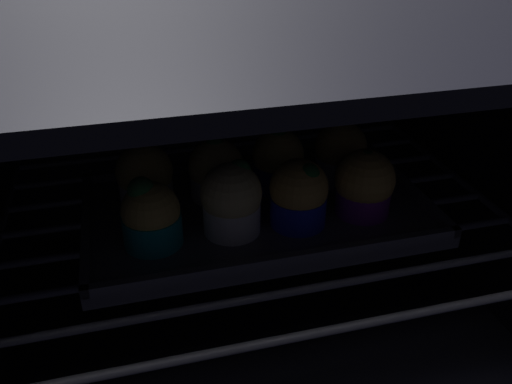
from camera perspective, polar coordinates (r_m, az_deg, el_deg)
oven_cavity at (r=62.00cm, az=-1.24°, el=2.26°), size 59.00×47.00×37.00cm
oven_rack at (r=60.13cm, az=-0.25°, el=-2.43°), size 54.80×42.00×0.80cm
baking_tray at (r=58.71cm, az=-0.00°, el=-2.04°), size 36.40×21.66×2.20cm
muffin_row0_col0 at (r=52.18cm, az=-11.10°, el=-2.52°), size 5.76×5.76×7.21cm
muffin_row0_col1 at (r=52.87cm, az=-2.60°, el=-0.83°), size 6.10×6.10×7.56cm
muffin_row0_col2 at (r=54.24cm, az=4.57°, el=-0.26°), size 5.96×5.96×7.15cm
muffin_row0_col3 at (r=57.11cm, az=11.41°, el=0.83°), size 6.33×6.33×7.17cm
muffin_row1_col0 at (r=58.90cm, az=-11.71°, el=1.55°), size 6.11×6.11×7.05cm
muffin_row1_col1 at (r=59.32cm, az=-4.26°, el=2.25°), size 6.10×6.10×7.07cm
muffin_row1_col2 at (r=60.82cm, az=2.35°, el=3.30°), size 5.85×5.85×7.47cm
muffin_row1_col3 at (r=63.13cm, az=8.94°, el=4.05°), size 6.03×6.03×7.24cm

